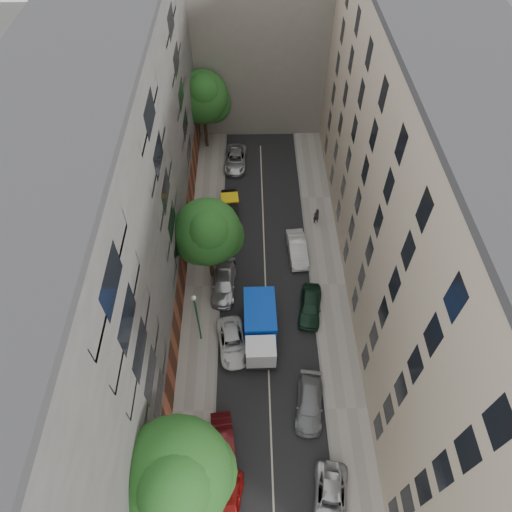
{
  "coord_description": "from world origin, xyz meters",
  "views": [
    {
      "loc": [
        -1.22,
        -23.2,
        32.48
      ],
      "look_at": [
        -0.86,
        -1.49,
        6.0
      ],
      "focal_mm": 32.0,
      "sensor_mm": 36.0,
      "label": 1
    }
  ],
  "objects_px": {
    "tarp_truck": "(260,326)",
    "car_left_5": "(230,206)",
    "car_left_1": "(224,442)",
    "car_left_2": "(232,342)",
    "car_left_3": "(224,284)",
    "car_right_0": "(331,500)",
    "car_right_1": "(309,403)",
    "car_left_4": "(225,252)",
    "car_right_2": "(310,306)",
    "tree_far": "(203,99)",
    "lamp_post": "(197,314)",
    "tree_near": "(178,478)",
    "car_left_0": "(229,502)",
    "pedestrian": "(316,216)",
    "tree_mid": "(209,234)",
    "car_left_6": "(236,159)",
    "car_right_3": "(297,249)"
  },
  "relations": [
    {
      "from": "tarp_truck",
      "to": "car_left_5",
      "type": "distance_m",
      "value": 14.49
    },
    {
      "from": "car_left_1",
      "to": "car_left_2",
      "type": "bearing_deg",
      "value": 78.89
    },
    {
      "from": "car_left_3",
      "to": "car_right_0",
      "type": "distance_m",
      "value": 18.27
    },
    {
      "from": "car_left_5",
      "to": "car_right_1",
      "type": "distance_m",
      "value": 20.96
    },
    {
      "from": "tarp_truck",
      "to": "car_left_4",
      "type": "height_order",
      "value": "tarp_truck"
    },
    {
      "from": "tarp_truck",
      "to": "car_right_2",
      "type": "relative_size",
      "value": 1.39
    },
    {
      "from": "car_right_2",
      "to": "tree_far",
      "type": "xyz_separation_m",
      "value": [
        -9.61,
        22.27,
        5.38
      ]
    },
    {
      "from": "car_right_0",
      "to": "car_left_2",
      "type": "bearing_deg",
      "value": 128.34
    },
    {
      "from": "car_left_2",
      "to": "lamp_post",
      "type": "height_order",
      "value": "lamp_post"
    },
    {
      "from": "tree_far",
      "to": "lamp_post",
      "type": "relative_size",
      "value": 1.53
    },
    {
      "from": "tree_near",
      "to": "tree_far",
      "type": "relative_size",
      "value": 1.14
    },
    {
      "from": "car_left_3",
      "to": "lamp_post",
      "type": "xyz_separation_m",
      "value": [
        -1.7,
        -4.93,
        3.12
      ]
    },
    {
      "from": "lamp_post",
      "to": "car_left_0",
      "type": "bearing_deg",
      "value": -78.12
    },
    {
      "from": "car_left_4",
      "to": "tree_near",
      "type": "xyz_separation_m",
      "value": [
        -1.56,
        -20.51,
        6.38
      ]
    },
    {
      "from": "tree_far",
      "to": "car_left_3",
      "type": "bearing_deg",
      "value": -83.08
    },
    {
      "from": "car_left_0",
      "to": "pedestrian",
      "type": "height_order",
      "value": "pedestrian"
    },
    {
      "from": "tree_mid",
      "to": "car_left_0",
      "type": "bearing_deg",
      "value": -84.38
    },
    {
      "from": "car_left_1",
      "to": "pedestrian",
      "type": "height_order",
      "value": "pedestrian"
    },
    {
      "from": "car_left_4",
      "to": "car_right_0",
      "type": "relative_size",
      "value": 0.87
    },
    {
      "from": "car_left_0",
      "to": "car_left_3",
      "type": "height_order",
      "value": "car_left_3"
    },
    {
      "from": "car_left_6",
      "to": "tree_far",
      "type": "xyz_separation_m",
      "value": [
        -3.21,
        3.07,
        5.44
      ]
    },
    {
      "from": "car_right_0",
      "to": "car_right_1",
      "type": "xyz_separation_m",
      "value": [
        -0.77,
        6.2,
        0.02
      ]
    },
    {
      "from": "car_left_3",
      "to": "car_left_1",
      "type": "bearing_deg",
      "value": -85.26
    },
    {
      "from": "car_left_6",
      "to": "car_right_3",
      "type": "relative_size",
      "value": 1.11
    },
    {
      "from": "car_left_0",
      "to": "car_left_1",
      "type": "relative_size",
      "value": 0.94
    },
    {
      "from": "pedestrian",
      "to": "car_right_0",
      "type": "bearing_deg",
      "value": 65.33
    },
    {
      "from": "car_right_0",
      "to": "car_left_4",
      "type": "bearing_deg",
      "value": 118.07
    },
    {
      "from": "tree_near",
      "to": "lamp_post",
      "type": "relative_size",
      "value": 1.75
    },
    {
      "from": "tarp_truck",
      "to": "car_right_3",
      "type": "height_order",
      "value": "tarp_truck"
    },
    {
      "from": "car_right_2",
      "to": "tree_mid",
      "type": "distance_m",
      "value": 10.23
    },
    {
      "from": "car_left_3",
      "to": "car_right_2",
      "type": "relative_size",
      "value": 1.11
    },
    {
      "from": "car_left_0",
      "to": "car_left_6",
      "type": "xyz_separation_m",
      "value": [
        0.0,
        33.6,
        0.04
      ]
    },
    {
      "from": "car_left_1",
      "to": "pedestrian",
      "type": "xyz_separation_m",
      "value": [
        8.34,
        20.9,
        0.35
      ]
    },
    {
      "from": "car_left_3",
      "to": "car_left_0",
      "type": "bearing_deg",
      "value": -84.06
    },
    {
      "from": "tree_near",
      "to": "tree_far",
      "type": "xyz_separation_m",
      "value": [
        -0.86,
        36.78,
        -0.94
      ]
    },
    {
      "from": "car_right_0",
      "to": "car_left_3",
      "type": "bearing_deg",
      "value": 121.81
    },
    {
      "from": "car_left_0",
      "to": "car_right_0",
      "type": "bearing_deg",
      "value": 7.4
    },
    {
      "from": "car_left_0",
      "to": "car_right_2",
      "type": "bearing_deg",
      "value": 73.44
    },
    {
      "from": "car_left_3",
      "to": "car_right_1",
      "type": "height_order",
      "value": "car_left_3"
    },
    {
      "from": "tarp_truck",
      "to": "car_right_0",
      "type": "bearing_deg",
      "value": -71.95
    },
    {
      "from": "car_left_2",
      "to": "car_left_6",
      "type": "height_order",
      "value": "car_left_6"
    },
    {
      "from": "car_right_1",
      "to": "lamp_post",
      "type": "relative_size",
      "value": 0.78
    },
    {
      "from": "car_left_5",
      "to": "tree_near",
      "type": "bearing_deg",
      "value": -99.82
    },
    {
      "from": "car_left_3",
      "to": "tarp_truck",
      "type": "bearing_deg",
      "value": -54.49
    },
    {
      "from": "car_left_5",
      "to": "car_left_4",
      "type": "bearing_deg",
      "value": -99.12
    },
    {
      "from": "car_right_3",
      "to": "lamp_post",
      "type": "bearing_deg",
      "value": -137.9
    },
    {
      "from": "tarp_truck",
      "to": "car_left_2",
      "type": "bearing_deg",
      "value": -159.82
    },
    {
      "from": "car_right_0",
      "to": "tree_far",
      "type": "height_order",
      "value": "tree_far"
    },
    {
      "from": "car_right_1",
      "to": "car_right_3",
      "type": "bearing_deg",
      "value": 96.99
    },
    {
      "from": "car_left_3",
      "to": "car_left_5",
      "type": "distance_m",
      "value": 9.48
    }
  ]
}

